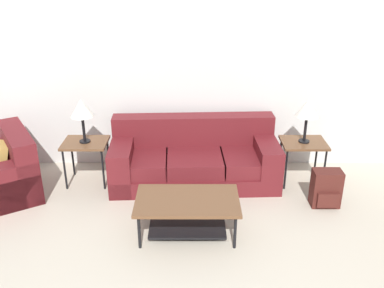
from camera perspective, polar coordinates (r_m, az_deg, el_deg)
name	(u,v)px	position (r m, az deg, el deg)	size (l,w,h in m)	color
wall_back	(197,75)	(5.82, 0.64, 9.21)	(9.08, 0.06, 2.60)	silver
couch	(194,160)	(5.65, 0.21, -2.13)	(2.19, 0.99, 0.82)	maroon
coffee_table	(187,208)	(4.58, -0.71, -8.53)	(1.09, 0.65, 0.42)	brown
side_table_left	(85,146)	(5.68, -14.10, -0.28)	(0.57, 0.47, 0.58)	brown
side_table_right	(303,146)	(5.69, 14.54, -0.26)	(0.57, 0.47, 0.58)	brown
table_lamp_left	(81,109)	(5.50, -14.62, 4.54)	(0.30, 0.30, 0.57)	black
table_lamp_right	(307,109)	(5.51, 15.07, 4.55)	(0.30, 0.30, 0.57)	black
backpack	(325,189)	(5.36, 17.35, -5.71)	(0.34, 0.28, 0.46)	#4C1E19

